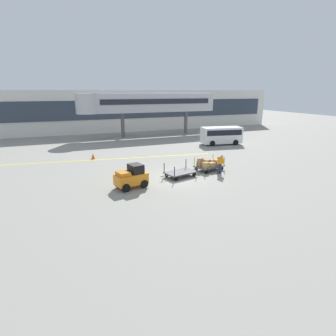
{
  "coord_description": "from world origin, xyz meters",
  "views": [
    {
      "loc": [
        -7.99,
        -17.84,
        6.25
      ],
      "look_at": [
        -1.1,
        -0.89,
        1.08
      ],
      "focal_mm": 29.04,
      "sensor_mm": 36.0,
      "label": 1
    }
  ],
  "objects": [
    {
      "name": "ground_plane",
      "position": [
        0.0,
        0.0,
        0.0
      ],
      "size": [
        120.0,
        120.0,
        0.0
      ],
      "primitive_type": "plane",
      "color": "gray"
    },
    {
      "name": "safety_cone_near",
      "position": [
        -5.11,
        8.35,
        0.28
      ],
      "size": [
        0.36,
        0.36,
        0.55
      ],
      "primitive_type": "cone",
      "color": "#EA590F",
      "rests_on": "ground_plane"
    },
    {
      "name": "baggage_handler",
      "position": [
        3.49,
        -0.43,
        0.87
      ],
      "size": [
        0.43,
        0.45,
        1.56
      ],
      "color": "#2D334C",
      "rests_on": "ground_plane"
    },
    {
      "name": "baggage_cart_middle",
      "position": [
        3.2,
        0.79,
        0.52
      ],
      "size": [
        3.09,
        1.91,
        1.1
      ],
      "color": "#4C4C4F",
      "rests_on": "ground_plane"
    },
    {
      "name": "jet_bridge",
      "position": [
        3.7,
        19.99,
        4.66
      ],
      "size": [
        19.93,
        3.0,
        6.0
      ],
      "color": "#B7B7BC",
      "rests_on": "ground_plane"
    },
    {
      "name": "terminal_building",
      "position": [
        0.0,
        25.97,
        3.22
      ],
      "size": [
        58.35,
        2.51,
        6.43
      ],
      "color": "silver",
      "rests_on": "ground_plane"
    },
    {
      "name": "baggage_tug",
      "position": [
        -3.75,
        -0.95,
        0.75
      ],
      "size": [
        2.3,
        1.65,
        1.58
      ],
      "color": "orange",
      "rests_on": "ground_plane"
    },
    {
      "name": "shuttle_van",
      "position": [
        10.37,
        10.13,
        1.23
      ],
      "size": [
        5.04,
        2.63,
        2.1
      ],
      "color": "white",
      "rests_on": "ground_plane"
    },
    {
      "name": "apron_lead_line",
      "position": [
        -3.87,
        7.66,
        0.0
      ],
      "size": [
        20.42,
        3.16,
        0.01
      ],
      "primitive_type": "cube",
      "rotation": [
        0.0,
        0.0,
        -0.14
      ],
      "color": "yellow",
      "rests_on": "ground_plane"
    },
    {
      "name": "baggage_cart_lead",
      "position": [
        0.29,
        0.04,
        0.35
      ],
      "size": [
        3.09,
        1.91,
        1.1
      ],
      "color": "#4C4C4F",
      "rests_on": "ground_plane"
    }
  ]
}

